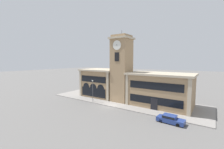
{
  "coord_description": "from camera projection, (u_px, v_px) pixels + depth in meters",
  "views": [
    {
      "loc": [
        20.17,
        -28.07,
        10.89
      ],
      "look_at": [
        -1.49,
        3.34,
        7.29
      ],
      "focal_mm": 24.0,
      "sensor_mm": 36.0,
      "label": 1
    }
  ],
  "objects": [
    {
      "name": "clock_tower",
      "position": [
        122.0,
        69.0,
        39.18
      ],
      "size": [
        5.19,
        5.19,
        18.55
      ],
      "color": "#9E7F5B",
      "rests_on": "ground_plane"
    },
    {
      "name": "parked_car_near",
      "position": [
        170.0,
        119.0,
        26.07
      ],
      "size": [
        4.67,
        2.13,
        1.4
      ],
      "rotation": [
        0.0,
        0.0,
        -0.06
      ],
      "color": "navy",
      "rests_on": "ground_plane"
    },
    {
      "name": "street_lamp",
      "position": [
        93.0,
        88.0,
        38.67
      ],
      "size": [
        0.36,
        0.36,
        5.67
      ],
      "color": "#4C4C51",
      "rests_on": "sidewalk_kerb"
    },
    {
      "name": "town_hall_right_wing",
      "position": [
        160.0,
        89.0,
        35.6
      ],
      "size": [
        14.95,
        8.74,
        7.92
      ],
      "color": "#9E7F5B",
      "rests_on": "ground_plane"
    },
    {
      "name": "town_hall_left_wing",
      "position": [
        102.0,
        83.0,
        45.54
      ],
      "size": [
        11.53,
        8.74,
        8.25
      ],
      "color": "#9E7F5B",
      "rests_on": "ground_plane"
    },
    {
      "name": "ground_plane",
      "position": [
        109.0,
        107.0,
        35.42
      ],
      "size": [
        300.0,
        300.0,
        0.0
      ],
      "primitive_type": "plane",
      "color": "#605E5B"
    },
    {
      "name": "sidewalk_kerb",
      "position": [
        123.0,
        100.0,
        40.9
      ],
      "size": [
        41.59,
        13.39,
        0.15
      ],
      "color": "gray",
      "rests_on": "ground_plane"
    }
  ]
}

